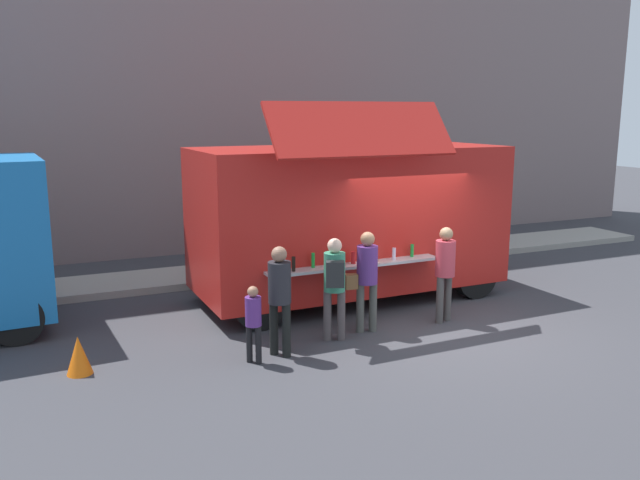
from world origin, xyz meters
TOP-DOWN VIEW (x-y plane):
  - ground_plane at (0.00, 0.00)m, footprint 60.00×60.00m
  - curb_strip at (-4.62, 5.01)m, footprint 28.00×1.60m
  - building_behind at (-3.62, 8.91)m, footprint 32.00×2.40m
  - food_truck_main at (-0.62, 2.39)m, footprint 5.95×3.23m
  - traffic_cone_orange at (-5.79, 0.52)m, footprint 0.36×0.36m
  - trash_bin at (2.95, 4.71)m, footprint 0.60×0.60m
  - customer_front_ordering at (-1.28, 0.46)m, footprint 0.56×0.35m
  - customer_mid_with_backpack at (-1.95, 0.27)m, footprint 0.44×0.55m
  - customer_rear_waiting at (-2.96, 0.03)m, footprint 0.34×0.34m
  - customer_extra_browsing at (0.22, 0.37)m, footprint 0.34×0.34m
  - child_near_queue at (-3.42, -0.09)m, footprint 0.24×0.24m

SIDE VIEW (x-z plane):
  - ground_plane at x=0.00m, z-range 0.00..0.00m
  - curb_strip at x=-4.62m, z-range 0.00..0.15m
  - traffic_cone_orange at x=-5.79m, z-range 0.00..0.55m
  - trash_bin at x=2.95m, z-range 0.00..0.91m
  - child_near_queue at x=-3.42m, z-range 0.11..1.28m
  - customer_extra_browsing at x=0.22m, z-range 0.16..1.85m
  - customer_rear_waiting at x=-2.96m, z-range 0.16..1.85m
  - customer_front_ordering at x=-1.28m, z-range 0.16..1.86m
  - customer_mid_with_backpack at x=-1.95m, z-range 0.19..1.86m
  - food_truck_main at x=-0.62m, z-range -0.28..3.52m
  - building_behind at x=-3.62m, z-range 0.00..10.85m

